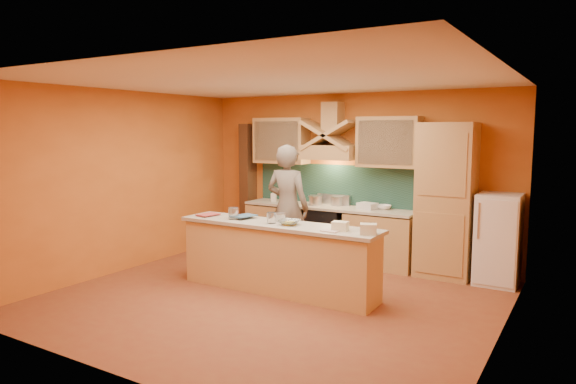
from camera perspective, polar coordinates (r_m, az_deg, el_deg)
The scene contains 36 objects.
floor at distance 6.86m, azimuth -1.75°, elevation -11.73°, with size 5.50×5.00×0.01m, color brown.
ceiling at distance 6.52m, azimuth -1.84°, elevation 12.26°, with size 5.50×5.00×0.01m, color white.
wall_back at distance 8.74m, azimuth 7.14°, elevation 1.67°, with size 5.50×0.02×2.80m, color #CC6D27.
wall_front at distance 4.67m, azimuth -18.70°, elevation -3.23°, with size 5.50×0.02×2.80m, color #CC6D27.
wall_left at distance 8.35m, azimuth -17.86°, elevation 1.14°, with size 0.02×5.00×2.80m, color #CC6D27.
wall_right at distance 5.57m, azimuth 22.75°, elevation -1.81°, with size 0.02×5.00×2.80m, color #CC6D27.
base_cabinet_left at distance 9.19m, azimuth -0.88°, elevation -4.13°, with size 1.10×0.60×0.86m, color tan.
base_cabinet_right at distance 8.37m, azimuth 10.28°, elevation -5.35°, with size 1.10×0.60×0.86m, color tan.
counter_top at distance 8.65m, azimuth 4.46°, elevation -1.68°, with size 3.00×0.62×0.04m, color #B3AA97.
stove at distance 8.73m, azimuth 4.43°, elevation -4.60°, with size 0.60×0.58×0.90m, color black.
backsplash at distance 8.86m, azimuth 5.31°, elevation 0.79°, with size 3.00×0.03×0.70m, color #1B3C35.
range_hood at distance 8.61m, azimuth 4.67°, elevation 4.42°, with size 0.92×0.50×0.24m, color tan.
hood_chimney at distance 8.69m, azimuth 5.00°, elevation 8.27°, with size 0.30×0.30×0.50m, color tan.
upper_cabinet_left at distance 9.16m, azimuth -0.75°, elevation 5.72°, with size 1.00×0.35×0.80m, color tan.
upper_cabinet_right at distance 8.28m, azimuth 11.15°, elevation 5.46°, with size 1.00×0.35×0.80m, color tan.
pantry_column at distance 7.95m, azimuth 17.15°, elevation -0.92°, with size 0.80×0.60×2.30m, color tan.
fridge at distance 7.89m, azimuth 22.32°, elevation -4.88°, with size 0.58×0.60×1.30m, color white.
trim_column_left at distance 9.65m, azimuth -4.45°, elevation 0.70°, with size 0.20×0.30×2.30m, color #472816.
island_body at distance 7.02m, azimuth -1.11°, elevation -7.53°, with size 2.80×0.55×0.88m, color #DFB572.
island_top at distance 6.92m, azimuth -1.12°, elevation -3.68°, with size 2.90×0.62×0.05m, color #B3AA97.
person at distance 8.07m, azimuth -0.04°, elevation -1.70°, with size 0.72×0.47×1.97m, color #70665B.
pot_large at distance 8.72m, azimuth 3.06°, elevation -1.04°, with size 0.22×0.22×0.17m, color silver.
pot_small at distance 8.70m, azimuth 5.43°, elevation -1.14°, with size 0.19×0.19×0.15m, color silver.
soap_bottle_a at distance 9.19m, azimuth -1.59°, elevation -0.38°, with size 0.09×0.10×0.21m, color silver.
soap_bottle_b at distance 8.95m, azimuth -0.31°, elevation -0.46°, with size 0.09×0.09×0.24m, color #346291.
bowl_back at distance 8.40m, azimuth 10.63°, elevation -1.66°, with size 0.23×0.23×0.07m, color white.
dish_rack at distance 8.38m, azimuth 8.81°, elevation -1.54°, with size 0.28×0.22×0.10m, color silver.
book_lower at distance 7.66m, azimuth -9.39°, elevation -2.43°, with size 0.22×0.30×0.03m, color #BA4442.
book_upper at distance 7.38m, azimuth -5.50°, elevation -2.57°, with size 0.24×0.33×0.02m, color #3A5F80.
jar_large at distance 7.24m, azimuth -6.08°, elevation -2.38°, with size 0.14×0.14×0.16m, color white.
jar_small at distance 6.89m, azimuth -1.87°, elevation -2.89°, with size 0.12×0.12×0.15m, color white.
kitchen_scale at distance 7.02m, azimuth -0.86°, elevation -2.88°, with size 0.12×0.12×0.10m, color white.
mixing_bowl at distance 6.78m, azimuth 0.13°, elevation -3.38°, with size 0.28×0.28×0.07m, color white.
cloth at distance 6.38m, azimuth 4.76°, elevation -4.32°, with size 0.22×0.16×0.01m, color beige.
grocery_bag_a at distance 6.24m, azimuth 8.92°, elevation -4.09°, with size 0.20×0.16×0.13m, color beige.
grocery_bag_b at distance 6.42m, azimuth 5.82°, elevation -3.79°, with size 0.19×0.15×0.12m, color beige.
Camera 1 is at (3.52, -5.46, 2.19)m, focal length 32.00 mm.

